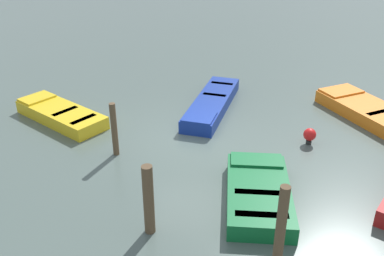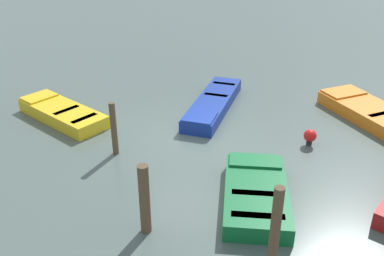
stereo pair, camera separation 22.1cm
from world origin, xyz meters
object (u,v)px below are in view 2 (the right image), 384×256
at_px(rowboat_yellow, 62,113).
at_px(rowboat_green, 256,193).
at_px(mooring_piling_far_right, 275,230).
at_px(rowboat_orange, 375,114).
at_px(marker_buoy, 310,136).
at_px(mooring_piling_near_left, 114,129).
at_px(rowboat_blue, 213,104).
at_px(mooring_piling_near_right, 145,199).

bearing_deg(rowboat_yellow, rowboat_green, -177.34).
relative_size(rowboat_green, mooring_piling_far_right, 1.61).
height_order(rowboat_green, rowboat_orange, same).
distance_m(rowboat_green, marker_buoy, 3.23).
bearing_deg(rowboat_orange, rowboat_green, 111.27).
height_order(rowboat_orange, mooring_piling_near_left, mooring_piling_near_left).
height_order(rowboat_green, mooring_piling_near_left, mooring_piling_near_left).
distance_m(rowboat_green, rowboat_blue, 5.11).
bearing_deg(mooring_piling_near_right, rowboat_orange, -140.71).
distance_m(rowboat_blue, mooring_piling_near_left, 4.05).
relative_size(rowboat_orange, mooring_piling_near_left, 2.73).
distance_m(rowboat_blue, mooring_piling_near_right, 6.30).
xyz_separation_m(rowboat_orange, marker_buoy, (2.40, 1.65, 0.07)).
bearing_deg(rowboat_yellow, mooring_piling_far_right, 171.71).
bearing_deg(marker_buoy, mooring_piling_near_left, 6.33).
bearing_deg(mooring_piling_far_right, marker_buoy, -110.22).
bearing_deg(marker_buoy, rowboat_blue, -41.55).
bearing_deg(rowboat_orange, rowboat_yellow, 66.21).
height_order(mooring_piling_far_right, mooring_piling_near_right, mooring_piling_far_right).
distance_m(rowboat_yellow, rowboat_orange, 9.89).
relative_size(rowboat_orange, mooring_piling_far_right, 2.27).
xyz_separation_m(rowboat_blue, mooring_piling_far_right, (-0.93, 7.09, 0.69)).
xyz_separation_m(rowboat_yellow, mooring_piling_far_right, (-5.74, 6.25, 0.69)).
bearing_deg(rowboat_green, rowboat_yellow, 58.01).
bearing_deg(mooring_piling_near_left, mooring_piling_far_right, 131.38).
xyz_separation_m(rowboat_yellow, mooring_piling_near_left, (-2.10, 2.12, 0.54)).
xyz_separation_m(mooring_piling_near_left, marker_buoy, (-5.38, -0.60, -0.47)).
relative_size(rowboat_blue, mooring_piling_near_right, 2.66).
bearing_deg(rowboat_blue, marker_buoy, 64.96).
bearing_deg(rowboat_green, mooring_piling_near_left, 64.36).
height_order(mooring_piling_far_right, marker_buoy, mooring_piling_far_right).
bearing_deg(mooring_piling_near_left, mooring_piling_near_right, 111.13).
bearing_deg(rowboat_green, mooring_piling_near_right, 118.55).
distance_m(rowboat_yellow, mooring_piling_near_right, 6.24).
relative_size(mooring_piling_far_right, mooring_piling_near_right, 1.15).
bearing_deg(mooring_piling_far_right, rowboat_orange, -123.02).
relative_size(mooring_piling_far_right, mooring_piling_near_left, 1.20).
height_order(mooring_piling_far_right, mooring_piling_near_left, mooring_piling_far_right).
distance_m(rowboat_yellow, mooring_piling_far_right, 8.52).
bearing_deg(mooring_piling_near_right, rowboat_blue, -103.83).
xyz_separation_m(mooring_piling_near_right, mooring_piling_near_left, (1.21, -3.13, -0.03)).
relative_size(rowboat_yellow, mooring_piling_near_left, 2.17).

